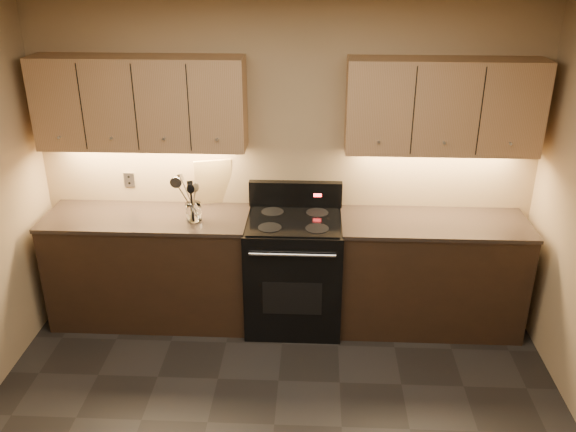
# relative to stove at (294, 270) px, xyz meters

# --- Properties ---
(ceiling) EXTENTS (4.00, 4.00, 0.00)m
(ceiling) POSITION_rel_stove_xyz_m (-0.08, -1.68, 2.12)
(ceiling) COLOR silver
(ceiling) RESTS_ON wall_back
(wall_back) EXTENTS (4.00, 0.04, 2.60)m
(wall_back) POSITION_rel_stove_xyz_m (-0.08, 0.32, 0.82)
(wall_back) COLOR tan
(wall_back) RESTS_ON ground
(counter_left) EXTENTS (1.62, 0.62, 0.93)m
(counter_left) POSITION_rel_stove_xyz_m (-1.18, 0.02, -0.01)
(counter_left) COLOR black
(counter_left) RESTS_ON ground
(counter_right) EXTENTS (1.46, 0.62, 0.93)m
(counter_right) POSITION_rel_stove_xyz_m (1.10, 0.02, -0.01)
(counter_right) COLOR black
(counter_right) RESTS_ON ground
(stove) EXTENTS (0.76, 0.68, 1.14)m
(stove) POSITION_rel_stove_xyz_m (0.00, 0.00, 0.00)
(stove) COLOR black
(stove) RESTS_ON ground
(upper_cab_left) EXTENTS (1.60, 0.30, 0.70)m
(upper_cab_left) POSITION_rel_stove_xyz_m (-1.18, 0.17, 1.32)
(upper_cab_left) COLOR #A27951
(upper_cab_left) RESTS_ON wall_back
(upper_cab_right) EXTENTS (1.44, 0.30, 0.70)m
(upper_cab_right) POSITION_rel_stove_xyz_m (1.10, 0.17, 1.32)
(upper_cab_right) COLOR #A27951
(upper_cab_right) RESTS_ON wall_back
(outlet_plate) EXTENTS (0.08, 0.01, 0.12)m
(outlet_plate) POSITION_rel_stove_xyz_m (-1.38, 0.31, 0.64)
(outlet_plate) COLOR #B2B5BA
(outlet_plate) RESTS_ON wall_back
(utensil_crock) EXTENTS (0.16, 0.16, 0.15)m
(utensil_crock) POSITION_rel_stove_xyz_m (-0.78, -0.06, 0.52)
(utensil_crock) COLOR white
(utensil_crock) RESTS_ON counter_left
(cutting_board) EXTENTS (0.31, 0.14, 0.39)m
(cutting_board) POSITION_rel_stove_xyz_m (-0.68, 0.29, 0.64)
(cutting_board) COLOR tan
(cutting_board) RESTS_ON counter_left
(wooden_spoon) EXTENTS (0.11, 0.07, 0.31)m
(wooden_spoon) POSITION_rel_stove_xyz_m (-0.80, -0.06, 0.62)
(wooden_spoon) COLOR tan
(wooden_spoon) RESTS_ON utensil_crock
(black_spoon) EXTENTS (0.08, 0.15, 0.32)m
(black_spoon) POSITION_rel_stove_xyz_m (-0.79, -0.04, 0.62)
(black_spoon) COLOR black
(black_spoon) RESTS_ON utensil_crock
(black_turner) EXTENTS (0.12, 0.12, 0.33)m
(black_turner) POSITION_rel_stove_xyz_m (-0.78, -0.07, 0.63)
(black_turner) COLOR black
(black_turner) RESTS_ON utensil_crock
(steel_spatula) EXTENTS (0.23, 0.13, 0.40)m
(steel_spatula) POSITION_rel_stove_xyz_m (-0.75, -0.05, 0.66)
(steel_spatula) COLOR silver
(steel_spatula) RESTS_ON utensil_crock
(steel_skimmer) EXTENTS (0.25, 0.12, 0.38)m
(steel_skimmer) POSITION_rel_stove_xyz_m (-0.74, -0.07, 0.65)
(steel_skimmer) COLOR silver
(steel_skimmer) RESTS_ON utensil_crock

